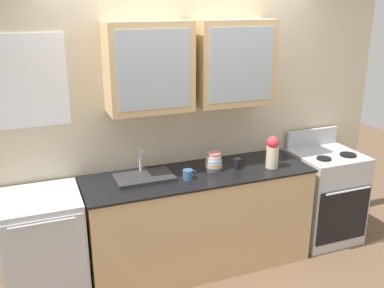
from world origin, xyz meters
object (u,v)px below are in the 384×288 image
object	(u,v)px
stove_range	(324,196)
cup_near_bowls	(238,163)
sink_faucet	(144,177)
dishwasher	(45,249)
bowl_stack	(214,162)
vase	(272,152)
cup_near_sink	(188,174)

from	to	relation	value
stove_range	cup_near_bowls	world-z (taller)	stove_range
sink_faucet	dishwasher	bearing A→B (deg)	-176.42
bowl_stack	vase	distance (m)	0.55
stove_range	dishwasher	size ratio (longest dim) A/B	1.19
sink_faucet	vase	bearing A→B (deg)	-7.89
stove_range	dishwasher	bearing A→B (deg)	-179.91
bowl_stack	vase	size ratio (longest dim) A/B	0.55
vase	cup_near_bowls	size ratio (longest dim) A/B	2.78
vase	stove_range	bearing A→B (deg)	8.73
stove_range	cup_near_bowls	bearing A→B (deg)	-178.96
vase	cup_near_sink	distance (m)	0.82
cup_near_sink	cup_near_bowls	xyz separation A→B (m)	(0.51, 0.07, 0.01)
dishwasher	sink_faucet	bearing A→B (deg)	3.58
vase	bowl_stack	bearing A→B (deg)	165.50
stove_range	sink_faucet	bearing A→B (deg)	178.49
sink_faucet	cup_near_bowls	bearing A→B (deg)	-4.56
bowl_stack	stove_range	bearing A→B (deg)	-1.10
stove_range	dishwasher	distance (m)	2.75
vase	sink_faucet	bearing A→B (deg)	172.11
vase	dishwasher	world-z (taller)	vase
stove_range	bowl_stack	xyz separation A→B (m)	(-1.25, 0.02, 0.53)
cup_near_bowls	dishwasher	distance (m)	1.80
stove_range	cup_near_sink	bearing A→B (deg)	-176.73
bowl_stack	cup_near_sink	bearing A→B (deg)	-158.83
bowl_stack	cup_near_bowls	size ratio (longest dim) A/B	1.53
stove_range	vase	distance (m)	0.95
sink_faucet	bowl_stack	size ratio (longest dim) A/B	3.00
stove_range	cup_near_sink	distance (m)	1.62
sink_faucet	cup_near_sink	world-z (taller)	sink_faucet
sink_faucet	bowl_stack	world-z (taller)	sink_faucet
stove_range	sink_faucet	world-z (taller)	sink_faucet
sink_faucet	bowl_stack	distance (m)	0.64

